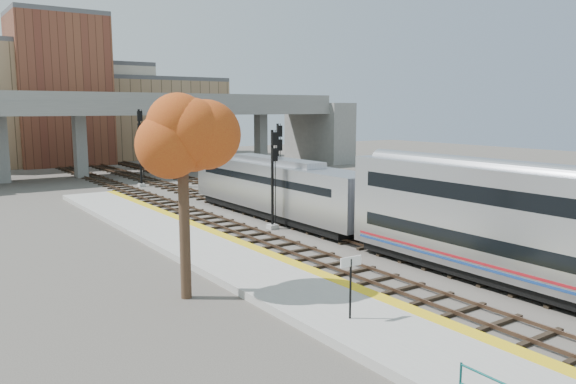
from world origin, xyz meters
TOP-DOWN VIEW (x-y plane):
  - ground at (0.00, 0.00)m, footprint 160.00×160.00m
  - platform at (-7.25, 0.00)m, footprint 4.50×60.00m
  - yellow_strip at (-5.35, 0.00)m, footprint 0.70×60.00m
  - tracks at (0.93, 12.50)m, footprint 10.70×95.00m
  - overpass at (4.92, 45.00)m, footprint 54.00×12.00m
  - buildings_far at (1.26, 66.57)m, footprint 43.00×21.00m
  - parking_lot at (14.00, 28.00)m, footprint 14.00×18.00m
  - locomotive at (1.00, 12.33)m, footprint 3.02×19.05m
  - signal_mast_near at (-1.10, 9.49)m, footprint 0.60×0.64m
  - signal_mast_mid at (3.00, 15.06)m, footprint 0.60×0.64m
  - signal_mast_far at (-1.10, 33.63)m, footprint 0.60×0.64m
  - station_sign at (-7.86, -5.96)m, footprint 0.90×0.09m
  - tree at (-11.36, 0.33)m, footprint 3.60×3.60m
  - car_a at (10.60, 25.04)m, footprint 1.83×3.63m
  - car_b at (12.08, 29.95)m, footprint 1.58×3.49m
  - car_c at (16.15, 32.37)m, footprint 2.30×4.66m

SIDE VIEW (x-z plane):
  - ground at x=0.00m, z-range 0.00..0.00m
  - parking_lot at x=14.00m, z-range 0.00..0.04m
  - tracks at x=0.93m, z-range -0.05..0.20m
  - platform at x=-7.25m, z-range 0.00..0.35m
  - yellow_strip at x=-5.35m, z-range 0.35..0.36m
  - car_b at x=12.08m, z-range 0.04..1.15m
  - car_a at x=10.60m, z-range 0.04..1.23m
  - car_c at x=16.15m, z-range 0.04..1.34m
  - station_sign at x=-7.86m, z-range 0.84..3.12m
  - locomotive at x=1.00m, z-range 0.23..4.33m
  - signal_mast_near at x=-1.10m, z-range -0.15..6.29m
  - signal_mast_mid at x=3.00m, z-range -0.10..6.54m
  - signal_mast_far at x=-1.10m, z-range 0.08..7.77m
  - overpass at x=4.92m, z-range 1.06..10.56m
  - tree at x=-11.36m, z-range 2.10..10.79m
  - buildings_far at x=1.26m, z-range -2.42..18.18m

